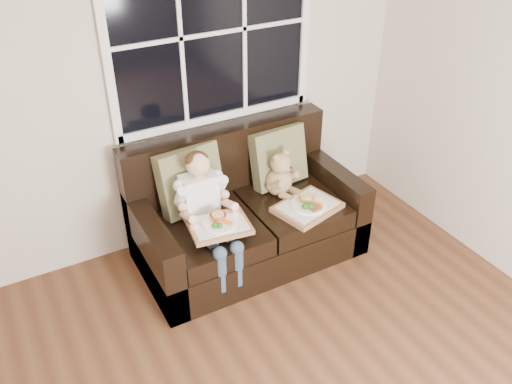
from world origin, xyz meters
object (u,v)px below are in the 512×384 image
teddy_bear (280,177)px  tray_right (307,206)px  tray_left (219,225)px  child (205,204)px  loveseat (245,218)px

teddy_bear → tray_right: bearing=-98.8°
tray_left → tray_right: 0.74m
child → teddy_bear: (0.69, 0.12, -0.04)m
child → tray_right: size_ratio=1.57×
child → teddy_bear: bearing=9.5°
teddy_bear → tray_left: (-0.67, -0.30, -0.03)m
teddy_bear → tray_left: bearing=-176.9°
loveseat → tray_right: 0.51m
child → tray_left: 0.20m
loveseat → child: 0.52m
loveseat → tray_right: size_ratio=3.13×
teddy_bear → tray_left: 0.74m
child → tray_left: size_ratio=1.88×
child → tray_right: 0.79m
tray_left → teddy_bear: bearing=32.1°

